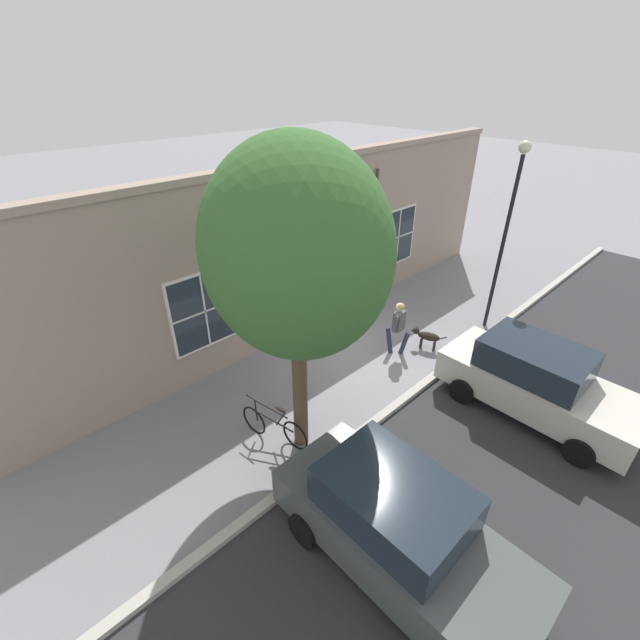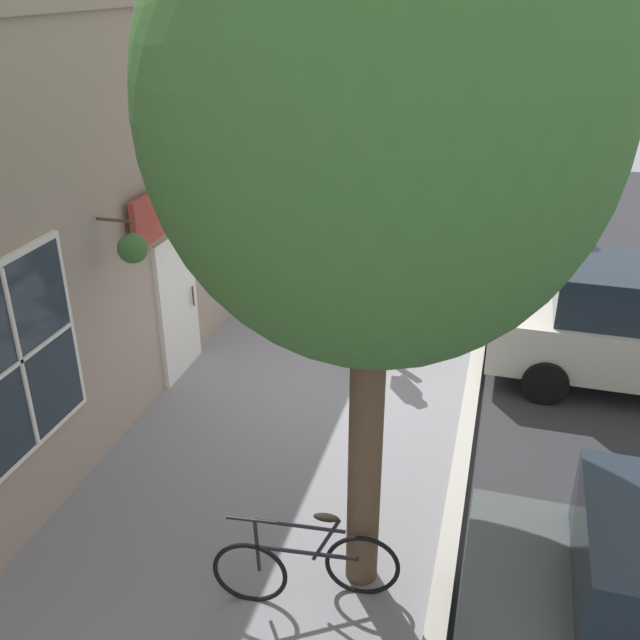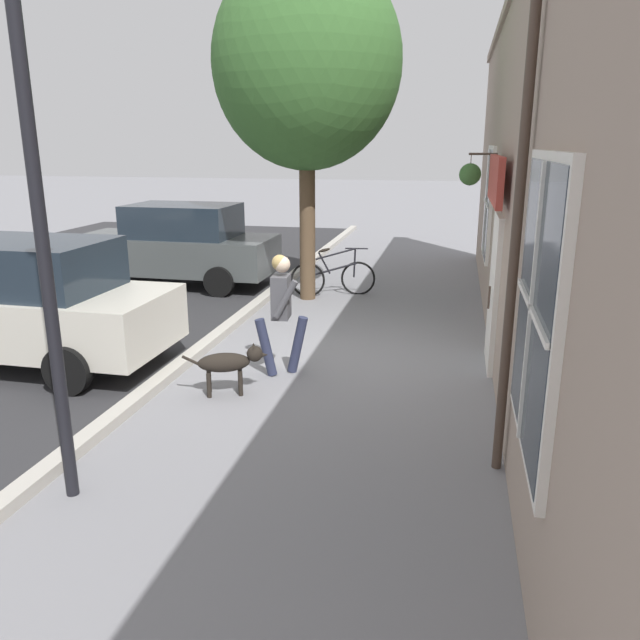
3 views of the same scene
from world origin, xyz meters
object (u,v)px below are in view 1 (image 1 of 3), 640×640
parked_car_nearest_curb (399,527)px  parked_car_mid_block (536,381)px  leaning_bicycle (274,426)px  dog_on_leash (427,336)px  street_tree_by_curb (295,258)px  street_lamp (509,216)px  pedestrian_walking (398,324)px

parked_car_nearest_curb → parked_car_mid_block: bearing=90.4°
leaning_bicycle → parked_car_nearest_curb: 3.54m
dog_on_leash → parked_car_mid_block: parked_car_mid_block is taller
dog_on_leash → leaning_bicycle: 5.42m
leaning_bicycle → street_tree_by_curb: bearing=43.5°
street_tree_by_curb → parked_car_mid_block: size_ratio=1.47×
dog_on_leash → leaning_bicycle: size_ratio=0.59×
dog_on_leash → street_lamp: size_ratio=0.18×
dog_on_leash → parked_car_mid_block: (3.21, -0.46, 0.47)m
pedestrian_walking → leaning_bicycle: (0.20, -4.59, -0.59)m
leaning_bicycle → parked_car_mid_block: bearing=55.1°
parked_car_mid_block → street_lamp: (-2.64, 2.94, 2.64)m
pedestrian_walking → street_lamp: size_ratio=0.30×
leaning_bicycle → street_lamp: (0.82, 7.89, 3.15)m
pedestrian_walking → street_tree_by_curb: size_ratio=0.26×
dog_on_leash → street_lamp: (0.57, 2.48, 3.11)m
pedestrian_walking → leaning_bicycle: 4.63m
pedestrian_walking → street_lamp: bearing=72.9°
pedestrian_walking → parked_car_mid_block: bearing=5.7°
parked_car_mid_block → street_lamp: size_ratio=0.79×
street_lamp → parked_car_nearest_curb: bearing=-71.8°
pedestrian_walking → parked_car_nearest_curb: parked_car_nearest_curb is taller
pedestrian_walking → street_tree_by_curb: 5.38m
street_tree_by_curb → parked_car_mid_block: (3.04, 4.56, -3.40)m
pedestrian_walking → dog_on_leash: size_ratio=1.63×
street_tree_by_curb → street_lamp: size_ratio=1.15×
street_tree_by_curb → parked_car_nearest_curb: street_tree_by_curb is taller
pedestrian_walking → dog_on_leash: (0.45, 0.82, -0.56)m
parked_car_mid_block → pedestrian_walking: bearing=-174.3°
street_tree_by_curb → parked_car_mid_block: 6.45m
leaning_bicycle → pedestrian_walking: bearing=92.5°
pedestrian_walking → leaning_bicycle: size_ratio=0.97×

